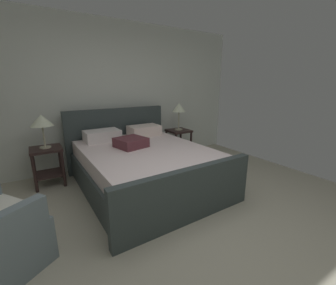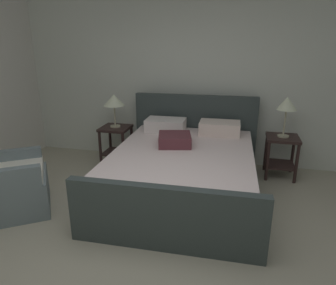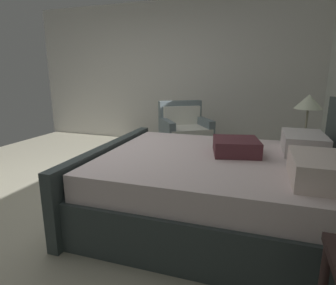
% 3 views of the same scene
% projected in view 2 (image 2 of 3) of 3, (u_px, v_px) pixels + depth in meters
% --- Properties ---
extents(ground_plane, '(5.52, 5.55, 0.02)m').
position_uv_depth(ground_plane, '(139.00, 279.00, 2.53)').
color(ground_plane, '#A8A28D').
extents(wall_back, '(5.64, 0.12, 2.66)m').
position_uv_depth(wall_back, '(195.00, 78.00, 4.73)').
color(wall_back, silver).
rests_on(wall_back, ground).
extents(bed, '(1.91, 2.31, 1.11)m').
position_uv_depth(bed, '(184.00, 169.00, 3.84)').
color(bed, '#343E3D').
rests_on(bed, ground).
extents(nightstand_right, '(0.44, 0.44, 0.60)m').
position_uv_depth(nightstand_right, '(281.00, 150.00, 4.33)').
color(nightstand_right, '#2F201E').
rests_on(nightstand_right, ground).
extents(table_lamp_right, '(0.27, 0.27, 0.56)m').
position_uv_depth(table_lamp_right, '(287.00, 105.00, 4.13)').
color(table_lamp_right, '#B7B293').
rests_on(table_lamp_right, nightstand_right).
extents(nightstand_left, '(0.44, 0.44, 0.60)m').
position_uv_depth(nightstand_left, '(116.00, 139.00, 4.82)').
color(nightstand_left, '#2F201E').
rests_on(nightstand_left, ground).
extents(table_lamp_left, '(0.32, 0.32, 0.51)m').
position_uv_depth(table_lamp_left, '(114.00, 101.00, 4.63)').
color(table_lamp_left, '#B7B293').
rests_on(table_lamp_left, nightstand_left).
extents(armchair, '(1.01, 1.01, 0.90)m').
position_uv_depth(armchair, '(8.00, 184.00, 3.43)').
color(armchair, slate).
rests_on(armchair, ground).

